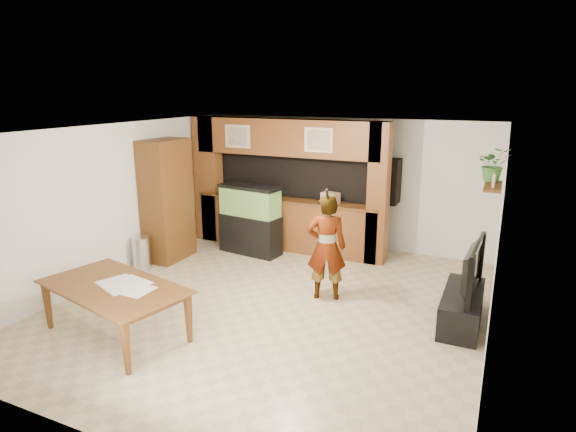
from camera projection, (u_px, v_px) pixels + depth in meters
The scene contains 22 objects.
floor at pixel (272, 304), 7.27m from camera, with size 6.50×6.50×0.00m, color tan.
ceiling at pixel (271, 130), 6.60m from camera, with size 6.50×6.50×0.00m, color white.
wall_back at pixel (342, 183), 9.79m from camera, with size 6.00×6.00×0.00m, color silver.
wall_left at pixel (113, 202), 8.14m from camera, with size 6.50×6.50×0.00m, color silver.
wall_right at pixel (497, 249), 5.73m from camera, with size 6.50×6.50×0.00m, color silver.
partition at pixel (287, 184), 9.63m from camera, with size 4.20×0.99×2.60m.
wall_clock at pixel (151, 159), 8.85m from camera, with size 0.05×0.25×0.25m.
wall_shelf at pixel (493, 186), 7.40m from camera, with size 0.25×0.90×0.04m, color #5D3116.
pantry_cabinet at pixel (167, 200), 8.98m from camera, with size 0.57×0.93×2.27m, color #5D3116.
trash_can at pixel (141, 253), 8.63m from camera, with size 0.32×0.32×0.59m, color #B2B2B7.
aquarium at pixel (250, 220), 9.39m from camera, with size 1.23×0.46×1.36m.
tv_stand at pixel (462, 308), 6.63m from camera, with size 0.50×1.37×0.46m, color black.
television at pixel (466, 268), 6.48m from camera, with size 1.26×0.16×0.72m, color black.
photo_frame at pixel (493, 180), 7.20m from camera, with size 0.03×0.16×0.21m, color tan.
potted_plant at pixel (494, 164), 7.62m from camera, with size 0.49×0.43×0.55m, color #38702D.
person at pixel (326, 247), 7.30m from camera, with size 0.60×0.39×1.65m, color tan.
microphone at pixel (327, 194), 6.92m from camera, with size 0.03×0.03×0.15m, color black.
dining_table at pixel (113, 312), 6.25m from camera, with size 1.99×1.11×0.70m, color #5D3116.
newspaper_a at pixel (132, 289), 6.07m from camera, with size 0.52×0.38×0.01m, color silver.
newspaper_b at pixel (120, 284), 6.22m from camera, with size 0.60×0.43×0.01m, color silver.
newspaper_c at pixel (131, 283), 6.27m from camera, with size 0.50×0.36×0.01m, color silver.
counter_box at pixel (330, 198), 9.12m from camera, with size 0.32×0.21×0.21m, color #A97B5B.
Camera 1 is at (2.99, -5.98, 3.16)m, focal length 30.00 mm.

